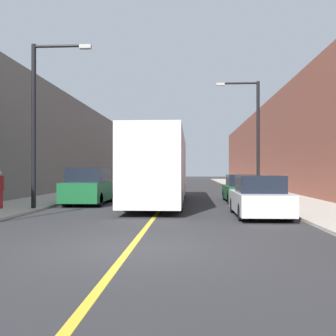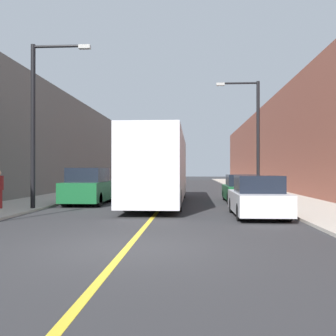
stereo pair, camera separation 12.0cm
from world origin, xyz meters
name	(u,v)px [view 2 (the right image)]	position (x,y,z in m)	size (l,w,h in m)	color
ground_plane	(126,249)	(0.00, 0.00, 0.00)	(200.00, 200.00, 0.00)	#2D2D30
sidewalk_left	(109,187)	(-6.86, 30.00, 0.05)	(3.41, 72.00, 0.10)	#B2AA9E
sidewalk_right	(248,188)	(6.86, 30.00, 0.05)	(3.41, 72.00, 0.10)	#B2AA9E
building_row_left	(72,148)	(-10.56, 30.00, 3.97)	(4.00, 72.00, 7.94)	#66605B
building_row_right	(286,146)	(10.56, 30.00, 4.14)	(4.00, 72.00, 8.28)	brown
road_center_line	(178,188)	(0.00, 30.00, 0.00)	(0.16, 72.00, 0.01)	gold
bus	(160,167)	(-0.23, 11.85, 1.89)	(2.47, 12.90, 3.55)	silver
parked_suv_left	(89,187)	(-3.84, 11.22, 0.86)	(1.88, 4.65, 1.86)	#145128
car_right_near	(258,198)	(3.90, 6.19, 0.69)	(1.82, 4.26, 1.55)	silver
car_right_mid	(242,190)	(4.14, 12.89, 0.68)	(1.80, 4.52, 1.51)	#145128
street_lamp_left	(38,114)	(-5.22, 7.99, 4.19)	(2.63, 0.24, 7.11)	black
street_lamp_right	(254,131)	(5.21, 15.51, 4.16)	(2.63, 0.24, 7.06)	black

